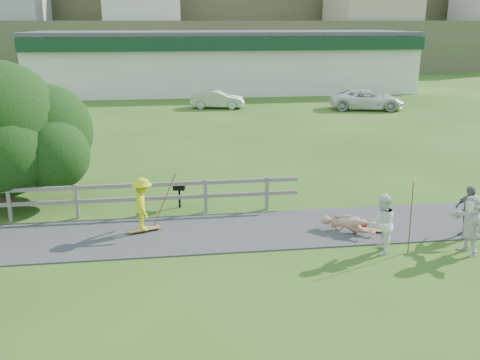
{
  "coord_description": "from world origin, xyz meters",
  "views": [
    {
      "loc": [
        -1.15,
        -12.92,
        5.91
      ],
      "look_at": [
        0.93,
        2.0,
        1.43
      ],
      "focal_mm": 40.0,
      "sensor_mm": 36.0,
      "label": 1
    }
  ],
  "objects_px": {
    "spectator_b": "(468,212)",
    "spectator_d": "(471,225)",
    "car_white": "(367,99)",
    "tree": "(1,148)",
    "skater_fallen": "(348,224)",
    "bbq": "(179,196)",
    "car_silver": "(218,100)",
    "skater_rider": "(143,207)",
    "spectator_a": "(382,224)"
  },
  "relations": [
    {
      "from": "spectator_b",
      "to": "spectator_d",
      "type": "distance_m",
      "value": 1.19
    },
    {
      "from": "spectator_d",
      "to": "car_white",
      "type": "bearing_deg",
      "value": 162.47
    },
    {
      "from": "car_white",
      "to": "tree",
      "type": "distance_m",
      "value": 26.11
    },
    {
      "from": "skater_fallen",
      "to": "tree",
      "type": "height_order",
      "value": "tree"
    },
    {
      "from": "tree",
      "to": "bbq",
      "type": "height_order",
      "value": "tree"
    },
    {
      "from": "car_silver",
      "to": "car_white",
      "type": "relative_size",
      "value": 0.74
    },
    {
      "from": "skater_rider",
      "to": "tree",
      "type": "relative_size",
      "value": 0.24
    },
    {
      "from": "skater_rider",
      "to": "tree",
      "type": "height_order",
      "value": "tree"
    },
    {
      "from": "skater_rider",
      "to": "bbq",
      "type": "xyz_separation_m",
      "value": [
        1.09,
        2.08,
        -0.37
      ]
    },
    {
      "from": "car_silver",
      "to": "bbq",
      "type": "bearing_deg",
      "value": -177.39
    },
    {
      "from": "skater_fallen",
      "to": "car_silver",
      "type": "bearing_deg",
      "value": 40.44
    },
    {
      "from": "skater_rider",
      "to": "spectator_d",
      "type": "relative_size",
      "value": 0.96
    },
    {
      "from": "spectator_b",
      "to": "bbq",
      "type": "relative_size",
      "value": 1.86
    },
    {
      "from": "skater_rider",
      "to": "car_white",
      "type": "xyz_separation_m",
      "value": [
        14.64,
        20.89,
        -0.07
      ]
    },
    {
      "from": "spectator_d",
      "to": "skater_fallen",
      "type": "bearing_deg",
      "value": -126.32
    },
    {
      "from": "tree",
      "to": "skater_rider",
      "type": "bearing_deg",
      "value": -35.76
    },
    {
      "from": "skater_rider",
      "to": "bbq",
      "type": "distance_m",
      "value": 2.37
    },
    {
      "from": "skater_rider",
      "to": "skater_fallen",
      "type": "xyz_separation_m",
      "value": [
        5.84,
        -0.86,
        -0.49
      ]
    },
    {
      "from": "skater_rider",
      "to": "car_white",
      "type": "height_order",
      "value": "skater_rider"
    },
    {
      "from": "spectator_a",
      "to": "car_silver",
      "type": "xyz_separation_m",
      "value": [
        -1.85,
        25.2,
        -0.2
      ]
    },
    {
      "from": "spectator_b",
      "to": "car_white",
      "type": "relative_size",
      "value": 0.3
    },
    {
      "from": "spectator_d",
      "to": "car_white",
      "type": "height_order",
      "value": "spectator_d"
    },
    {
      "from": "skater_fallen",
      "to": "spectator_d",
      "type": "height_order",
      "value": "spectator_d"
    },
    {
      "from": "skater_rider",
      "to": "spectator_a",
      "type": "distance_m",
      "value": 6.66
    },
    {
      "from": "car_white",
      "to": "spectator_a",
      "type": "bearing_deg",
      "value": 172.51
    },
    {
      "from": "skater_fallen",
      "to": "spectator_b",
      "type": "height_order",
      "value": "spectator_b"
    },
    {
      "from": "spectator_d",
      "to": "car_silver",
      "type": "height_order",
      "value": "spectator_d"
    },
    {
      "from": "spectator_d",
      "to": "car_silver",
      "type": "xyz_separation_m",
      "value": [
        -4.15,
        25.54,
        -0.19
      ]
    },
    {
      "from": "tree",
      "to": "bbq",
      "type": "distance_m",
      "value": 6.11
    },
    {
      "from": "car_silver",
      "to": "bbq",
      "type": "height_order",
      "value": "car_silver"
    },
    {
      "from": "spectator_a",
      "to": "bbq",
      "type": "xyz_separation_m",
      "value": [
        -5.16,
        4.38,
        -0.4
      ]
    },
    {
      "from": "skater_rider",
      "to": "spectator_d",
      "type": "height_order",
      "value": "spectator_d"
    },
    {
      "from": "bbq",
      "to": "spectator_d",
      "type": "bearing_deg",
      "value": -21.1
    },
    {
      "from": "skater_fallen",
      "to": "spectator_b",
      "type": "relative_size",
      "value": 1.04
    },
    {
      "from": "bbq",
      "to": "spectator_b",
      "type": "bearing_deg",
      "value": -13.34
    },
    {
      "from": "spectator_d",
      "to": "bbq",
      "type": "bearing_deg",
      "value": -125.32
    },
    {
      "from": "tree",
      "to": "car_white",
      "type": "bearing_deg",
      "value": 42.18
    },
    {
      "from": "spectator_b",
      "to": "tree",
      "type": "height_order",
      "value": "tree"
    },
    {
      "from": "skater_fallen",
      "to": "spectator_a",
      "type": "bearing_deg",
      "value": -127.11
    },
    {
      "from": "car_white",
      "to": "bbq",
      "type": "distance_m",
      "value": 23.19
    },
    {
      "from": "spectator_a",
      "to": "car_silver",
      "type": "bearing_deg",
      "value": -155.17
    },
    {
      "from": "spectator_a",
      "to": "bbq",
      "type": "bearing_deg",
      "value": -109.65
    },
    {
      "from": "spectator_a",
      "to": "car_white",
      "type": "distance_m",
      "value": 24.66
    },
    {
      "from": "spectator_d",
      "to": "car_silver",
      "type": "distance_m",
      "value": 25.88
    },
    {
      "from": "spectator_a",
      "to": "tree",
      "type": "bearing_deg",
      "value": -96.78
    },
    {
      "from": "skater_rider",
      "to": "bbq",
      "type": "height_order",
      "value": "skater_rider"
    },
    {
      "from": "car_silver",
      "to": "tree",
      "type": "height_order",
      "value": "tree"
    },
    {
      "from": "skater_fallen",
      "to": "car_white",
      "type": "height_order",
      "value": "car_white"
    },
    {
      "from": "skater_rider",
      "to": "tree",
      "type": "bearing_deg",
      "value": 47.1
    },
    {
      "from": "spectator_b",
      "to": "bbq",
      "type": "bearing_deg",
      "value": -131.03
    }
  ]
}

